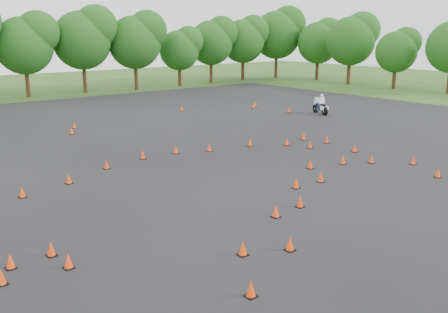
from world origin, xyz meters
name	(u,v)px	position (x,y,z in m)	size (l,w,h in m)	color
ground	(285,204)	(0.00, 0.00, 0.00)	(140.00, 140.00, 0.00)	#2D5119
asphalt_pad	(199,172)	(0.00, 6.00, 0.01)	(62.00, 62.00, 0.00)	black
treeline	(37,55)	(2.08, 34.80, 4.63)	(87.07, 32.54, 10.77)	#1D4E16
traffic_cones	(203,170)	(-0.10, 5.54, 0.23)	(36.40, 33.39, 0.45)	#FF420A
rider_white	(320,104)	(18.36, 14.08, 0.86)	(2.21, 0.68, 1.70)	white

